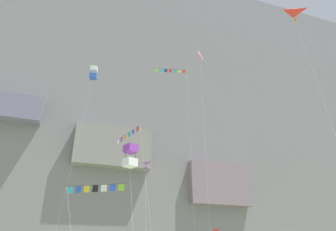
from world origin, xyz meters
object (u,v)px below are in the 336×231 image
object	(u,v)px
kite_box_far_right	(94,73)
kite_box_low_right	(130,156)
kite_delta_far_left	(295,26)
kite_diamond_low_center	(201,64)
kite_banner_high_right	(129,143)
kite_banner_low_left	(95,190)
kite_banner_mid_right	(172,77)
kite_delta_high_left	(142,171)

from	to	relation	value
kite_box_far_right	kite_box_low_right	size ratio (longest dim) A/B	2.99
kite_delta_far_left	kite_diamond_low_center	bearing A→B (deg)	96.71
kite_banner_high_right	kite_delta_far_left	xyz separation A→B (m)	(13.91, -8.56, 10.73)
kite_banner_low_left	kite_banner_mid_right	bearing A→B (deg)	43.87
kite_delta_far_left	kite_banner_mid_right	world-z (taller)	kite_banner_mid_right
kite_box_far_right	kite_delta_far_left	bearing A→B (deg)	-54.90
kite_delta_high_left	kite_box_far_right	size ratio (longest dim) A/B	0.41
kite_banner_mid_right	kite_box_low_right	bearing A→B (deg)	-116.59
kite_box_far_right	kite_banner_mid_right	distance (m)	12.27
kite_delta_far_left	kite_banner_low_left	bearing A→B (deg)	147.18
kite_banner_low_left	kite_box_low_right	xyz separation A→B (m)	(1.15, -9.39, 0.48)
kite_banner_high_right	kite_delta_high_left	world-z (taller)	kite_banner_high_right
kite_delta_far_left	kite_banner_mid_right	bearing A→B (deg)	103.44
kite_delta_far_left	kite_banner_mid_right	size ratio (longest dim) A/B	0.78
kite_banner_low_left	kite_box_low_right	world-z (taller)	kite_box_low_right
kite_banner_high_right	kite_delta_high_left	size ratio (longest dim) A/B	1.13
kite_box_low_right	kite_box_far_right	bearing A→B (deg)	94.46
kite_banner_high_right	kite_delta_far_left	distance (m)	19.54
kite_diamond_low_center	kite_box_far_right	xyz separation A→B (m)	(-15.05, 7.30, -0.33)
kite_delta_far_left	kite_banner_mid_right	xyz separation A→B (m)	(-5.12, 21.41, 6.03)
kite_banner_high_right	kite_banner_low_left	world-z (taller)	kite_banner_high_right
kite_banner_low_left	kite_banner_high_right	bearing A→B (deg)	-39.05
kite_banner_high_right	kite_delta_high_left	bearing A→B (deg)	62.49
kite_banner_low_left	kite_box_far_right	size ratio (longest dim) A/B	0.31
kite_banner_low_left	kite_box_low_right	distance (m)	9.47
kite_banner_high_right	kite_box_far_right	size ratio (longest dim) A/B	0.46
kite_banner_high_right	kite_banner_mid_right	distance (m)	22.88
kite_diamond_low_center	kite_banner_high_right	bearing A→B (deg)	-144.81
kite_delta_far_left	kite_box_low_right	world-z (taller)	kite_delta_far_left
kite_delta_high_left	kite_box_far_right	distance (m)	21.54
kite_delta_far_left	kite_box_far_right	size ratio (longest dim) A/B	0.80
kite_banner_low_left	kite_delta_high_left	xyz separation A→B (m)	(5.07, 2.93, 2.96)
kite_banner_high_right	kite_box_low_right	distance (m)	8.31
kite_diamond_low_center	kite_box_low_right	xyz separation A→B (m)	(-13.25, -15.77, -20.58)
kite_delta_high_left	kite_box_far_right	xyz separation A→B (m)	(-5.72, 10.75, 17.76)
kite_box_far_right	kite_banner_mid_right	size ratio (longest dim) A/B	0.98
kite_banner_high_right	kite_banner_low_left	distance (m)	5.18
kite_delta_far_left	kite_banner_high_right	bearing A→B (deg)	148.40
kite_diamond_low_center	kite_banner_mid_right	bearing A→B (deg)	125.02
kite_delta_high_left	kite_banner_low_left	bearing A→B (deg)	-149.94
kite_delta_high_left	kite_banner_mid_right	size ratio (longest dim) A/B	0.40
kite_delta_far_left	kite_banner_mid_right	distance (m)	22.83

